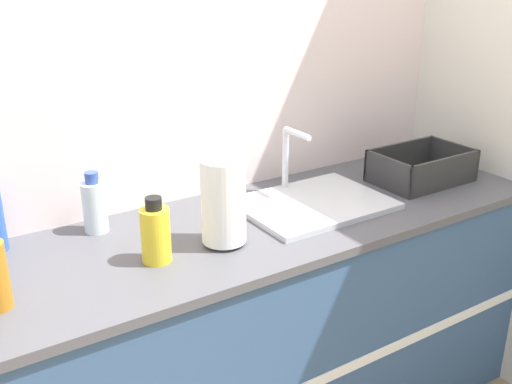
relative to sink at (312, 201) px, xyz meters
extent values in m
cube|color=silver|center=(-0.43, 0.34, 0.40)|extent=(4.91, 0.06, 2.60)
cube|color=beige|center=(0.85, -0.01, 0.40)|extent=(0.06, 2.63, 2.60)
cube|color=#33517A|center=(-0.43, -0.01, -0.47)|extent=(2.51, 0.63, 0.85)
cube|color=#4C4C51|center=(-0.43, -0.01, -0.03)|extent=(2.54, 0.65, 0.03)
cube|color=silver|center=(0.00, -0.01, -0.01)|extent=(0.51, 0.39, 0.02)
cylinder|color=silver|center=(0.00, 0.17, 0.11)|extent=(0.02, 0.02, 0.22)
cylinder|color=silver|center=(0.00, 0.10, 0.22)|extent=(0.02, 0.14, 0.02)
cylinder|color=#4C4C51|center=(-0.41, -0.09, -0.01)|extent=(0.10, 0.10, 0.01)
cylinder|color=white|center=(-0.41, -0.09, 0.12)|extent=(0.14, 0.14, 0.26)
cube|color=#2D2D2D|center=(0.51, -0.03, -0.01)|extent=(0.37, 0.25, 0.01)
cube|color=#2D2D2D|center=(0.51, -0.15, 0.05)|extent=(0.37, 0.01, 0.11)
cube|color=#2D2D2D|center=(0.51, 0.09, 0.05)|extent=(0.37, 0.01, 0.11)
cube|color=#2D2D2D|center=(0.33, -0.03, 0.05)|extent=(0.01, 0.25, 0.11)
cube|color=#2D2D2D|center=(0.69, -0.03, 0.05)|extent=(0.01, 0.25, 0.11)
cylinder|color=yellow|center=(-0.63, -0.08, 0.06)|extent=(0.09, 0.09, 0.16)
cylinder|color=black|center=(-0.63, -0.08, 0.16)|extent=(0.05, 0.05, 0.04)
cylinder|color=silver|center=(-0.71, 0.21, 0.06)|extent=(0.08, 0.08, 0.16)
cylinder|color=#334C9E|center=(-0.71, 0.21, 0.16)|extent=(0.04, 0.04, 0.04)
camera|label=1|loc=(-1.23, -1.53, 0.80)|focal=42.00mm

